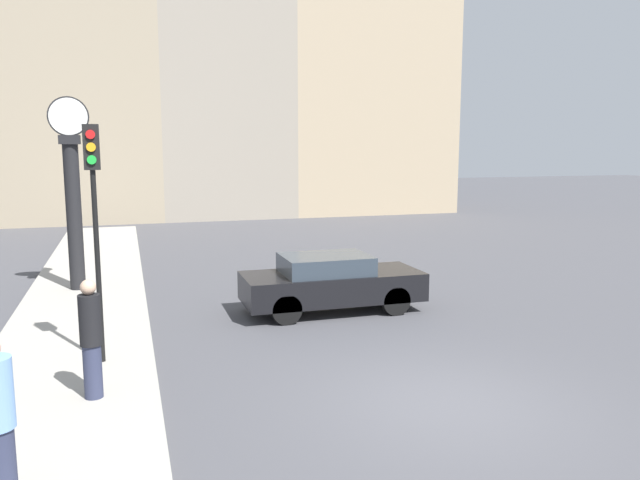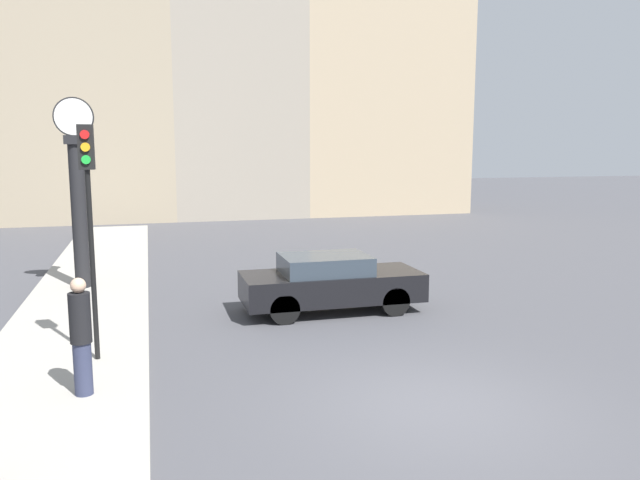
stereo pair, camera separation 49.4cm
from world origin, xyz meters
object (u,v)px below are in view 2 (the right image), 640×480
Objects in this scene: sedan_car at (330,282)px; street_clock at (78,198)px; pedestrian_black_jacket at (81,336)px; traffic_light_near at (89,195)px.

sedan_car is 0.84× the size of street_clock.
street_clock reaches higher than pedestrian_black_jacket.
traffic_light_near reaches higher than sedan_car.
traffic_light_near is 0.82× the size of street_clock.
pedestrian_black_jacket is (-5.14, -4.14, 0.36)m from sedan_car.
street_clock is (-5.87, 3.66, 1.83)m from sedan_car.
traffic_light_near is 6.24m from street_clock.
street_clock reaches higher than traffic_light_near.
traffic_light_near is at bearing -82.57° from street_clock.
sedan_car is 7.16m from street_clock.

